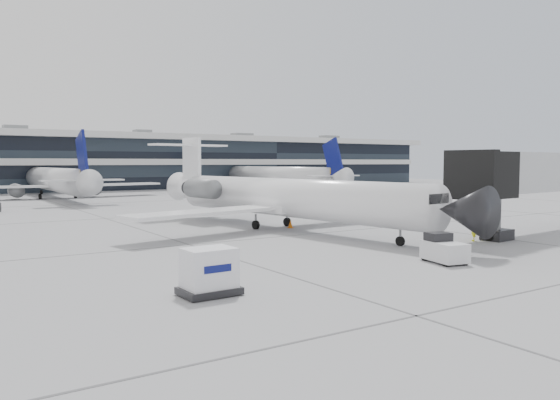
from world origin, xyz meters
TOP-DOWN VIEW (x-y plane):
  - ground at (0.00, 0.00)m, footprint 220.00×220.00m
  - terminal at (0.00, 82.00)m, footprint 170.00×22.00m
  - bg_jet_center at (-8.00, 55.00)m, footprint 32.00×40.00m
  - bg_jet_right at (32.00, 55.00)m, footprint 32.00×40.00m
  - regional_jet at (-0.22, 3.69)m, footprint 27.45×34.26m
  - jet_bridge at (16.22, -9.19)m, footprint 19.93×5.43m
  - ramp_worker at (7.27, -9.18)m, footprint 0.74×0.73m
  - baggage_tug at (-0.91, -13.50)m, footprint 1.96×2.75m
  - cargo_uld at (-14.86, -13.18)m, footprint 2.39×1.80m
  - traffic_cone at (0.83, 4.00)m, footprint 0.50×0.50m

SIDE VIEW (x-z plane):
  - ground at x=0.00m, z-range 0.00..0.00m
  - bg_jet_center at x=-8.00m, z-range -4.80..4.80m
  - bg_jet_right at x=32.00m, z-range -4.80..4.80m
  - traffic_cone at x=0.83m, z-range -0.02..0.63m
  - baggage_tug at x=-0.91m, z-range -0.08..1.51m
  - ramp_worker at x=7.27m, z-range 0.00..1.72m
  - cargo_uld at x=-14.86m, z-range 0.01..1.92m
  - regional_jet at x=-0.22m, z-range -1.25..6.66m
  - jet_bridge at x=16.22m, z-range 1.46..7.86m
  - terminal at x=0.00m, z-range 0.00..10.00m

